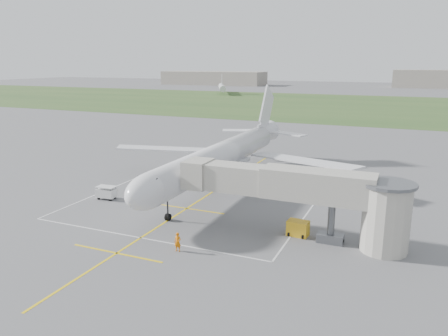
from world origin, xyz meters
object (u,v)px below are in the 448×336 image
at_px(baggage_cart, 106,193).
at_px(gpu_unit, 298,228).
at_px(ramp_worker_nose, 178,242).
at_px(ramp_worker_wing, 161,174).
at_px(jet_bridge, 309,194).
at_px(airliner, 222,156).

bearing_deg(baggage_cart, gpu_unit, -9.27).
relative_size(baggage_cart, ramp_worker_nose, 1.38).
bearing_deg(baggage_cart, ramp_worker_wing, 78.76).
relative_size(jet_bridge, ramp_worker_wing, 14.21).
relative_size(gpu_unit, ramp_worker_wing, 1.36).
height_order(jet_bridge, ramp_worker_nose, jet_bridge).
bearing_deg(ramp_worker_wing, baggage_cart, 108.12).
xyz_separation_m(jet_bridge, ramp_worker_nose, (-10.65, -7.81, -3.82)).
relative_size(jet_bridge, gpu_unit, 10.48).
distance_m(gpu_unit, ramp_worker_nose, 12.62).
bearing_deg(jet_bridge, ramp_worker_wing, 151.57).
xyz_separation_m(airliner, gpu_unit, (14.61, -13.79, -3.60)).
bearing_deg(gpu_unit, ramp_worker_nose, -134.61).
bearing_deg(ramp_worker_wing, jet_bridge, 176.65).
height_order(airliner, jet_bridge, airliner).
bearing_deg(ramp_worker_nose, airliner, 99.87).
relative_size(airliner, ramp_worker_wing, 28.38).
xyz_separation_m(gpu_unit, baggage_cart, (-26.03, 2.27, 0.09)).
bearing_deg(jet_bridge, airliner, 137.81).
distance_m(ramp_worker_nose, ramp_worker_wing, 26.51).
distance_m(jet_bridge, ramp_worker_wing, 29.57).
bearing_deg(gpu_unit, baggage_cart, 179.44).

